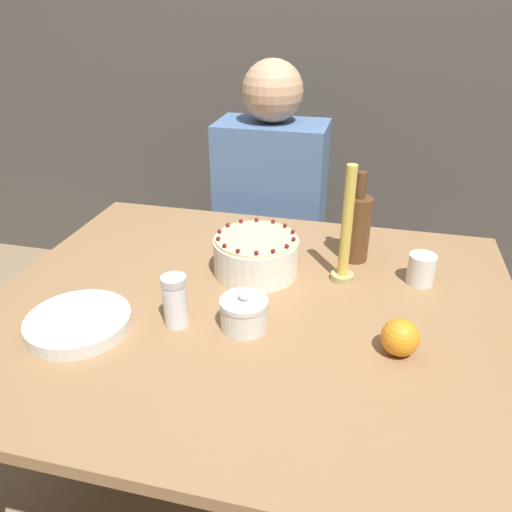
# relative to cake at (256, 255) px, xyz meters

# --- Properties ---
(ground_plane) EXTENTS (12.00, 12.00, 0.00)m
(ground_plane) POSITION_rel_cake_xyz_m (0.03, -0.16, -0.79)
(ground_plane) COLOR #8C7556
(wall_behind) EXTENTS (8.00, 0.05, 2.60)m
(wall_behind) POSITION_rel_cake_xyz_m (0.03, 1.24, 0.51)
(wall_behind) COLOR #4C4742
(wall_behind) RESTS_ON ground_plane
(dining_table) EXTENTS (1.32, 1.08, 0.74)m
(dining_table) POSITION_rel_cake_xyz_m (0.03, -0.16, -0.16)
(dining_table) COLOR #936D47
(dining_table) RESTS_ON ground_plane
(cake) EXTENTS (0.23, 0.23, 0.12)m
(cake) POSITION_rel_cake_xyz_m (0.00, 0.00, 0.00)
(cake) COLOR white
(cake) RESTS_ON dining_table
(sugar_bowl) EXTENTS (0.11, 0.11, 0.10)m
(sugar_bowl) POSITION_rel_cake_xyz_m (0.03, -0.26, -0.02)
(sugar_bowl) COLOR silver
(sugar_bowl) RESTS_ON dining_table
(sugar_shaker) EXTENTS (0.06, 0.06, 0.13)m
(sugar_shaker) POSITION_rel_cake_xyz_m (-0.12, -0.28, 0.01)
(sugar_shaker) COLOR white
(sugar_shaker) RESTS_ON dining_table
(plate_stack) EXTENTS (0.24, 0.24, 0.03)m
(plate_stack) POSITION_rel_cake_xyz_m (-0.33, -0.35, -0.04)
(plate_stack) COLOR silver
(plate_stack) RESTS_ON dining_table
(candle) EXTENTS (0.06, 0.06, 0.32)m
(candle) POSITION_rel_cake_xyz_m (0.24, 0.01, 0.08)
(candle) COLOR tan
(candle) RESTS_ON dining_table
(bottle) EXTENTS (0.08, 0.08, 0.26)m
(bottle) POSITION_rel_cake_xyz_m (0.26, 0.14, 0.05)
(bottle) COLOR brown
(bottle) RESTS_ON dining_table
(cup) EXTENTS (0.07, 0.07, 0.08)m
(cup) POSITION_rel_cake_xyz_m (0.44, 0.05, -0.01)
(cup) COLOR white
(cup) RESTS_ON dining_table
(orange_fruit_0) EXTENTS (0.08, 0.08, 0.08)m
(orange_fruit_0) POSITION_rel_cake_xyz_m (0.38, -0.27, -0.01)
(orange_fruit_0) COLOR orange
(orange_fruit_0) RESTS_ON dining_table
(person_man_blue_shirt) EXTENTS (0.40, 0.34, 1.23)m
(person_man_blue_shirt) POSITION_rel_cake_xyz_m (-0.08, 0.58, -0.25)
(person_man_blue_shirt) COLOR #473D33
(person_man_blue_shirt) RESTS_ON ground_plane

